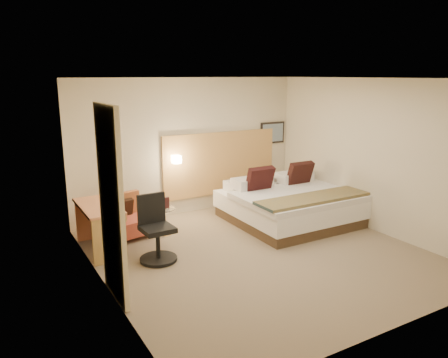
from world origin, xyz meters
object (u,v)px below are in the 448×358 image
lounge_chair (127,220)px  desk_chair (156,234)px  side_table (163,220)px  desk (100,215)px  bed (289,204)px

lounge_chair → desk_chair: desk_chair is taller
side_table → desk_chair: size_ratio=0.49×
lounge_chair → desk: desk is taller
desk_chair → lounge_chair: bearing=94.1°
lounge_chair → desk_chair: bearing=-85.9°
desk_chair → side_table: bearing=62.6°
bed → desk: bed is taller
bed → desk_chair: bed is taller
bed → lounge_chair: (-2.94, 0.75, -0.05)m
bed → lounge_chair: bed is taller
side_table → lounge_chair: bearing=156.5°
lounge_chair → desk_chair: (0.08, -1.18, 0.12)m
bed → lounge_chair: bearing=165.8°
bed → desk_chair: (-2.86, -0.43, 0.06)m
lounge_chair → side_table: (0.57, -0.25, -0.02)m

